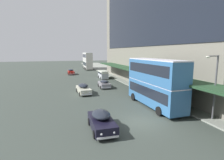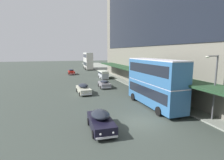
# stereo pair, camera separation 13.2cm
# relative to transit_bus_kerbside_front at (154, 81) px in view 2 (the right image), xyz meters

# --- Properties ---
(ground) EXTENTS (240.00, 240.00, 0.00)m
(ground) POSITION_rel_transit_bus_kerbside_front_xyz_m (-3.90, -4.02, -3.17)
(ground) COLOR #38413A
(transit_bus_kerbside_front) EXTENTS (2.85, 9.81, 5.87)m
(transit_bus_kerbside_front) POSITION_rel_transit_bus_kerbside_front_xyz_m (0.00, 0.00, 0.00)
(transit_bus_kerbside_front) COLOR #316499
(transit_bus_kerbside_front) RESTS_ON ground
(transit_bus_kerbside_rear) EXTENTS (2.95, 11.32, 6.41)m
(transit_bus_kerbside_rear) POSITION_rel_transit_bus_kerbside_front_xyz_m (-0.03, 49.45, 0.28)
(transit_bus_kerbside_rear) COLOR beige
(transit_bus_kerbside_rear) RESTS_ON ground
(sedan_far_back) EXTENTS (1.89, 4.56, 1.63)m
(sedan_far_back) POSITION_rel_transit_bus_kerbside_front_xyz_m (-7.48, 34.91, -2.37)
(sedan_far_back) COLOR #A61710
(sedan_far_back) RESTS_ON ground
(sedan_second_near) EXTENTS (2.07, 4.30, 1.48)m
(sedan_second_near) POSITION_rel_transit_bus_kerbside_front_xyz_m (-2.94, 12.98, -2.43)
(sedan_second_near) COLOR gray
(sedan_second_near) RESTS_ON ground
(sedan_lead_mid) EXTENTS (2.02, 4.54, 1.68)m
(sedan_lead_mid) POSITION_rel_transit_bus_kerbside_front_xyz_m (-7.81, -4.50, -2.35)
(sedan_lead_mid) COLOR black
(sedan_lead_mid) RESTS_ON ground
(sedan_oncoming_front) EXTENTS (2.05, 4.98, 1.61)m
(sedan_oncoming_front) POSITION_rel_transit_bus_kerbside_front_xyz_m (-7.38, 9.49, -2.38)
(sedan_oncoming_front) COLOR beige
(sedan_oncoming_front) RESTS_ON ground
(vw_van) EXTENTS (1.93, 4.56, 1.96)m
(vw_van) POSITION_rel_transit_bus_kerbside_front_xyz_m (-0.26, 24.41, -2.07)
(vw_van) COLOR #B8BEC6
(vw_van) RESTS_ON ground
(pedestrian_at_kerb) EXTENTS (0.40, 0.56, 1.86)m
(pedestrian_at_kerb) POSITION_rel_transit_bus_kerbside_front_xyz_m (3.15, 5.01, -1.99)
(pedestrian_at_kerb) COLOR black
(pedestrian_at_kerb) RESTS_ON sidewalk_kerb
(street_lamp) EXTENTS (1.50, 0.28, 6.30)m
(street_lamp) POSITION_rel_transit_bus_kerbside_front_xyz_m (2.99, -5.76, 0.68)
(street_lamp) COLOR #4C4C51
(street_lamp) RESTS_ON sidewalk_kerb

